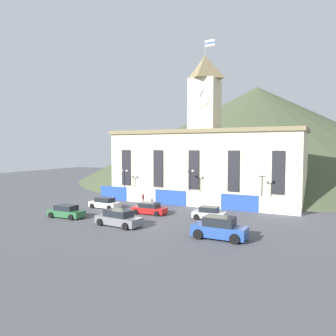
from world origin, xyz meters
TOP-DOWN VIEW (x-y plane):
  - ground_plane at (0.00, 0.00)m, footprint 160.00×160.00m
  - civic_building at (0.00, 20.49)m, footprint 31.38×9.56m
  - banner_fence at (0.00, 13.23)m, footprint 31.06×0.12m
  - hillside_backdrop at (0.00, 61.55)m, footprint 95.30×95.30m
  - street_lamp_far_left at (-11.48, 14.19)m, footprint 1.26×0.36m
  - street_lamp_right at (0.11, 14.19)m, footprint 1.26×0.36m
  - street_lamp_left at (10.52, 14.19)m, footprint 1.26×0.36m
  - car_silver_hatch at (5.81, 6.58)m, footprint 4.01×2.23m
  - car_white_taxi at (-9.78, 6.74)m, footprint 4.57×2.27m
  - car_red_sedan at (-2.11, 6.02)m, footprint 4.47×2.28m
  - car_green_wagon at (-10.13, -0.43)m, footprint 4.65×2.23m
  - car_blue_van at (9.51, -1.05)m, footprint 5.10×2.37m
  - car_gray_pickup at (-1.92, -1.05)m, footprint 5.48×2.80m
  - pedestrian at (-6.46, 11.68)m, footprint 0.51×0.51m

SIDE VIEW (x-z plane):
  - ground_plane at x=0.00m, z-range 0.00..0.00m
  - car_red_sedan at x=-2.11m, z-range -0.05..1.40m
  - car_silver_hatch at x=5.81m, z-range -0.06..1.44m
  - car_white_taxi at x=-9.78m, z-range -0.06..1.44m
  - car_green_wagon at x=-10.13m, z-range -0.06..1.49m
  - car_gray_pickup at x=-1.92m, z-range -0.07..1.68m
  - pedestrian at x=-6.46m, z-range 0.08..1.79m
  - car_blue_van at x=9.51m, z-range -0.09..2.01m
  - banner_fence at x=0.00m, z-range 0.00..2.20m
  - street_lamp_far_left at x=-11.48m, z-range 1.13..6.06m
  - street_lamp_left at x=10.52m, z-range 1.14..6.17m
  - street_lamp_right at x=0.11m, z-range 1.17..6.47m
  - civic_building at x=0.00m, z-range -6.34..19.44m
  - hillside_backdrop at x=0.00m, z-range 0.00..25.02m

